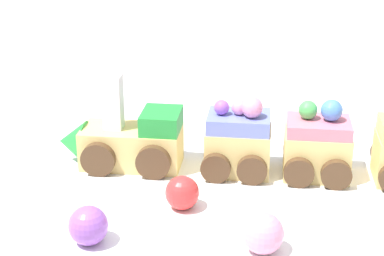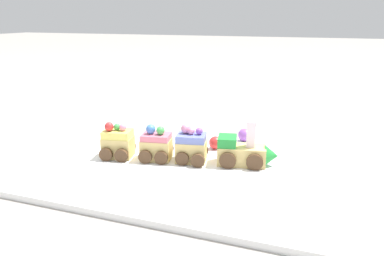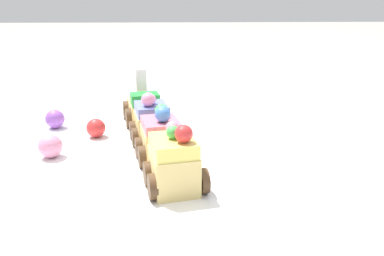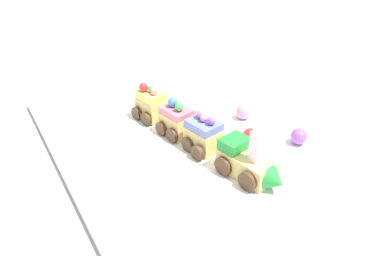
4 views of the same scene
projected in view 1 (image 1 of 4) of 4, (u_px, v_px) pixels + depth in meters
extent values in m
plane|color=gray|center=(244.00, 170.00, 0.64)|extent=(10.00, 10.00, 0.00)
cube|color=white|center=(244.00, 165.00, 0.64)|extent=(0.71, 0.43, 0.01)
cube|color=#E5C675|center=(132.00, 147.00, 0.62)|extent=(0.10, 0.06, 0.04)
cube|color=green|center=(161.00, 121.00, 0.60)|extent=(0.04, 0.05, 0.02)
cone|color=green|center=(73.00, 142.00, 0.62)|extent=(0.03, 0.05, 0.04)
cube|color=white|center=(114.00, 119.00, 0.61)|extent=(0.02, 0.02, 0.02)
cube|color=white|center=(113.00, 102.00, 0.60)|extent=(0.02, 0.02, 0.02)
cube|color=white|center=(112.00, 85.00, 0.59)|extent=(0.02, 0.02, 0.02)
cylinder|color=#4C331E|center=(112.00, 137.00, 0.65)|extent=(0.03, 0.01, 0.03)
cylinder|color=#4C331E|center=(98.00, 160.00, 0.59)|extent=(0.03, 0.01, 0.03)
cylinder|color=#4C331E|center=(163.00, 140.00, 0.64)|extent=(0.03, 0.01, 0.03)
cylinder|color=#4C331E|center=(153.00, 163.00, 0.59)|extent=(0.03, 0.01, 0.03)
cube|color=#E5C675|center=(236.00, 150.00, 0.60)|extent=(0.07, 0.06, 0.04)
cube|color=#6B7AC6|center=(237.00, 122.00, 0.59)|extent=(0.06, 0.05, 0.01)
sphere|color=pink|center=(252.00, 107.00, 0.58)|extent=(0.02, 0.02, 0.02)
sphere|color=pink|center=(237.00, 107.00, 0.59)|extent=(0.02, 0.02, 0.01)
sphere|color=#9956C6|center=(222.00, 107.00, 0.59)|extent=(0.02, 0.02, 0.01)
cylinder|color=#4C331E|center=(221.00, 145.00, 0.63)|extent=(0.03, 0.01, 0.03)
cylinder|color=#4C331E|center=(216.00, 168.00, 0.58)|extent=(0.03, 0.01, 0.03)
cylinder|color=#4C331E|center=(254.00, 147.00, 0.63)|extent=(0.03, 0.01, 0.03)
cylinder|color=#4C331E|center=(252.00, 170.00, 0.58)|extent=(0.03, 0.01, 0.03)
cube|color=#E5C675|center=(317.00, 154.00, 0.59)|extent=(0.07, 0.06, 0.04)
cube|color=#E57084|center=(319.00, 127.00, 0.58)|extent=(0.06, 0.05, 0.01)
sphere|color=#4C84E0|center=(332.00, 110.00, 0.58)|extent=(0.02, 0.02, 0.02)
sphere|color=#4CBC56|center=(308.00, 110.00, 0.58)|extent=(0.02, 0.02, 0.02)
cylinder|color=#4C331E|center=(297.00, 149.00, 0.62)|extent=(0.03, 0.01, 0.03)
cylinder|color=#4C331E|center=(299.00, 173.00, 0.57)|extent=(0.03, 0.01, 0.03)
cylinder|color=#4C331E|center=(332.00, 150.00, 0.62)|extent=(0.03, 0.01, 0.03)
cylinder|color=#4C331E|center=(336.00, 175.00, 0.57)|extent=(0.03, 0.01, 0.03)
sphere|color=red|center=(182.00, 193.00, 0.54)|extent=(0.03, 0.03, 0.03)
sphere|color=#9956C6|center=(88.00, 226.00, 0.48)|extent=(0.03, 0.03, 0.03)
sphere|color=pink|center=(263.00, 233.00, 0.47)|extent=(0.03, 0.03, 0.03)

